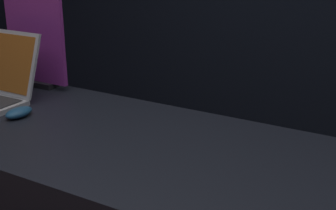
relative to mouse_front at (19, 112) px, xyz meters
The scene contains 2 objects.
mouse_front is the anchor object (origin of this frame).
promo_stand_front 0.46m from the mouse_front, 124.27° to the left, with size 0.33×0.07×0.47m.
Camera 1 is at (0.70, -0.81, 1.48)m, focal length 50.00 mm.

